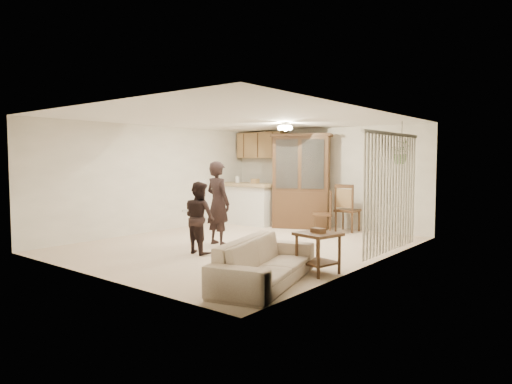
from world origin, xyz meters
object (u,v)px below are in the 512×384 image
Objects in this scene: adult at (218,200)px; sofa at (265,257)px; child at (199,216)px; chair_hutch_left at (322,221)px; chair_bar at (233,211)px; chair_hutch_right at (347,218)px; side_table at (318,252)px; china_hutch at (301,182)px.

sofa is at bearing 153.25° from adult.
child reaches higher than sofa.
chair_bar is at bearing -125.95° from chair_hutch_left.
chair_bar is at bearing 3.17° from chair_hutch_right.
sofa is at bearing -11.08° from chair_hutch_left.
chair_hutch_left is 0.87× the size of chair_hutch_right.
child is (0.32, -0.83, -0.22)m from adult.
adult is 1.33× the size of child.
chair_hutch_left is at bearing 119.46° from side_table.
adult is 3.45m from chair_hutch_right.
adult is 2.78m from chair_hutch_left.
china_hutch reaches higher than side_table.
adult reaches higher than sofa.
child is at bearing -108.80° from china_hutch.
child is at bearing -55.44° from chair_bar.
sofa is 0.98m from side_table.
china_hutch is at bearing 126.08° from side_table.
china_hutch is (0.05, 2.97, 0.25)m from adult.
child is 4.12m from chair_hutch_right.
china_hutch is 1.28m from chair_hutch_left.
china_hutch is 4.69m from side_table.
child is 1.98× the size of side_table.
chair_hutch_right is at bearing 111.42° from side_table.
chair_hutch_left is (0.88, 2.56, -0.62)m from adult.
adult is 2.64× the size of side_table.
sofa is 1.66× the size of chair_hutch_right.
sofa is 6.40m from chair_bar.
side_table is at bearing -76.87° from china_hutch.
chair_hutch_left is (0.56, 3.39, -0.40)m from child.
chair_hutch_right reaches higher than chair_bar.
child reaches higher than side_table.
adult is 0.77× the size of china_hutch.
adult is 0.92m from child.
sofa is 3.06m from adult.
china_hutch is 1.45m from chair_hutch_right.
chair_hutch_left is 0.70m from chair_hutch_right.
chair_hutch_right is (-1.27, 4.88, -0.05)m from sofa.
side_table is 6.00m from chair_bar.
chair_hutch_right is (0.33, 0.61, 0.04)m from chair_hutch_left.
sofa is at bearing 167.92° from child.
chair_hutch_left is (-1.88, 3.33, -0.04)m from side_table.
china_hutch is at bearing 6.60° from chair_hutch_right.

